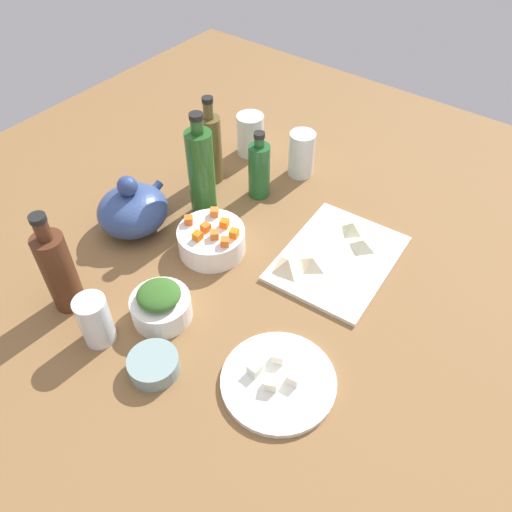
{
  "coord_description": "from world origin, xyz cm",
  "views": [
    {
      "loc": [
        -60.88,
        -46.23,
        86.36
      ],
      "look_at": [
        0.0,
        0.0,
        8.0
      ],
      "focal_mm": 35.89,
      "sensor_mm": 36.0,
      "label": 1
    }
  ],
  "objects_px": {
    "bowl_greens": "(161,308)",
    "teapot": "(133,209)",
    "cutting_board": "(338,258)",
    "bottle_3": "(58,270)",
    "bowl_carrots": "(212,240)",
    "drinking_glass_1": "(250,135)",
    "bottle_2": "(201,173)",
    "drinking_glass_2": "(301,154)",
    "plate_tofu": "(278,381)",
    "drinking_glass_0": "(95,320)",
    "bowl_small_side": "(152,364)",
    "bottle_1": "(211,147)",
    "bottle_0": "(259,169)"
  },
  "relations": [
    {
      "from": "bowl_greens",
      "to": "teapot",
      "type": "relative_size",
      "value": 0.67
    },
    {
      "from": "bowl_greens",
      "to": "cutting_board",
      "type": "bearing_deg",
      "value": -29.81
    },
    {
      "from": "cutting_board",
      "to": "bottle_3",
      "type": "height_order",
      "value": "bottle_3"
    },
    {
      "from": "bowl_carrots",
      "to": "drinking_glass_1",
      "type": "bearing_deg",
      "value": 24.96
    },
    {
      "from": "bottle_2",
      "to": "drinking_glass_2",
      "type": "xyz_separation_m",
      "value": [
        0.28,
        -0.1,
        -0.06
      ]
    },
    {
      "from": "bowl_carrots",
      "to": "bottle_2",
      "type": "relative_size",
      "value": 0.56
    },
    {
      "from": "cutting_board",
      "to": "bottle_2",
      "type": "relative_size",
      "value": 1.11
    },
    {
      "from": "bowl_carrots",
      "to": "drinking_glass_1",
      "type": "xyz_separation_m",
      "value": [
        0.36,
        0.17,
        0.03
      ]
    },
    {
      "from": "bottle_3",
      "to": "plate_tofu",
      "type": "bearing_deg",
      "value": -76.79
    },
    {
      "from": "plate_tofu",
      "to": "drinking_glass_1",
      "type": "relative_size",
      "value": 1.84
    },
    {
      "from": "bottle_3",
      "to": "teapot",
      "type": "bearing_deg",
      "value": 14.31
    },
    {
      "from": "bowl_carrots",
      "to": "drinking_glass_0",
      "type": "distance_m",
      "value": 0.32
    },
    {
      "from": "teapot",
      "to": "drinking_glass_0",
      "type": "relative_size",
      "value": 1.65
    },
    {
      "from": "bottle_3",
      "to": "drinking_glass_1",
      "type": "relative_size",
      "value": 2.08
    },
    {
      "from": "bowl_small_side",
      "to": "drinking_glass_2",
      "type": "relative_size",
      "value": 0.78
    },
    {
      "from": "plate_tofu",
      "to": "teapot",
      "type": "xyz_separation_m",
      "value": [
        0.14,
        0.52,
        0.05
      ]
    },
    {
      "from": "bottle_1",
      "to": "drinking_glass_0",
      "type": "relative_size",
      "value": 2.13
    },
    {
      "from": "cutting_board",
      "to": "bowl_small_side",
      "type": "distance_m",
      "value": 0.47
    },
    {
      "from": "bowl_greens",
      "to": "bottle_0",
      "type": "distance_m",
      "value": 0.45
    },
    {
      "from": "plate_tofu",
      "to": "bottle_3",
      "type": "height_order",
      "value": "bottle_3"
    },
    {
      "from": "drinking_glass_2",
      "to": "drinking_glass_1",
      "type": "bearing_deg",
      "value": 91.21
    },
    {
      "from": "bowl_greens",
      "to": "bowl_carrots",
      "type": "height_order",
      "value": "bowl_carrots"
    },
    {
      "from": "plate_tofu",
      "to": "bowl_carrots",
      "type": "bearing_deg",
      "value": 59.44
    },
    {
      "from": "bowl_carrots",
      "to": "bottle_3",
      "type": "bearing_deg",
      "value": 155.93
    },
    {
      "from": "drinking_glass_1",
      "to": "drinking_glass_2",
      "type": "xyz_separation_m",
      "value": [
        0.0,
        -0.17,
        0.0
      ]
    },
    {
      "from": "bowl_greens",
      "to": "bottle_2",
      "type": "relative_size",
      "value": 0.45
    },
    {
      "from": "bottle_1",
      "to": "drinking_glass_2",
      "type": "relative_size",
      "value": 1.92
    },
    {
      "from": "bowl_greens",
      "to": "drinking_glass_1",
      "type": "distance_m",
      "value": 0.61
    },
    {
      "from": "bottle_1",
      "to": "drinking_glass_1",
      "type": "distance_m",
      "value": 0.16
    },
    {
      "from": "cutting_board",
      "to": "bowl_small_side",
      "type": "bearing_deg",
      "value": 164.11
    },
    {
      "from": "bottle_2",
      "to": "bottle_1",
      "type": "bearing_deg",
      "value": 31.94
    },
    {
      "from": "bowl_greens",
      "to": "drinking_glass_0",
      "type": "bearing_deg",
      "value": 151.92
    },
    {
      "from": "bowl_greens",
      "to": "bowl_carrots",
      "type": "relative_size",
      "value": 0.79
    },
    {
      "from": "teapot",
      "to": "bowl_small_side",
      "type": "bearing_deg",
      "value": -129.17
    },
    {
      "from": "drinking_glass_1",
      "to": "bowl_small_side",
      "type": "bearing_deg",
      "value": -156.81
    },
    {
      "from": "bowl_greens",
      "to": "bottle_3",
      "type": "height_order",
      "value": "bottle_3"
    },
    {
      "from": "bottle_1",
      "to": "bottle_2",
      "type": "xyz_separation_m",
      "value": [
        -0.12,
        -0.07,
        0.02
      ]
    },
    {
      "from": "bottle_0",
      "to": "drinking_glass_2",
      "type": "height_order",
      "value": "bottle_0"
    },
    {
      "from": "plate_tofu",
      "to": "bowl_carrots",
      "type": "height_order",
      "value": "bowl_carrots"
    },
    {
      "from": "bottle_2",
      "to": "drinking_glass_1",
      "type": "distance_m",
      "value": 0.29
    },
    {
      "from": "plate_tofu",
      "to": "drinking_glass_0",
      "type": "bearing_deg",
      "value": 110.84
    },
    {
      "from": "teapot",
      "to": "plate_tofu",
      "type": "bearing_deg",
      "value": -104.97
    },
    {
      "from": "cutting_board",
      "to": "bowl_carrots",
      "type": "distance_m",
      "value": 0.29
    },
    {
      "from": "drinking_glass_0",
      "to": "drinking_glass_1",
      "type": "relative_size",
      "value": 0.96
    },
    {
      "from": "bowl_small_side",
      "to": "cutting_board",
      "type": "bearing_deg",
      "value": -15.89
    },
    {
      "from": "bottle_2",
      "to": "drinking_glass_2",
      "type": "distance_m",
      "value": 0.3
    },
    {
      "from": "plate_tofu",
      "to": "drinking_glass_2",
      "type": "height_order",
      "value": "drinking_glass_2"
    },
    {
      "from": "plate_tofu",
      "to": "drinking_glass_0",
      "type": "height_order",
      "value": "drinking_glass_0"
    },
    {
      "from": "cutting_board",
      "to": "drinking_glass_0",
      "type": "bearing_deg",
      "value": 150.6
    },
    {
      "from": "bottle_0",
      "to": "drinking_glass_0",
      "type": "relative_size",
      "value": 1.64
    }
  ]
}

